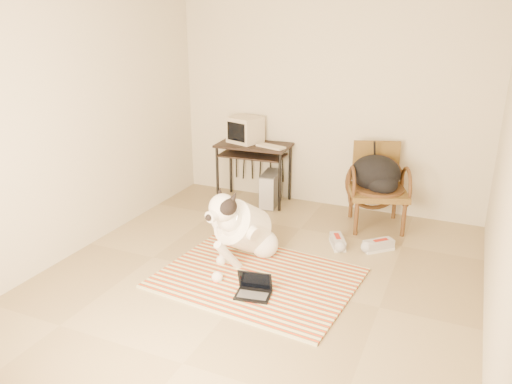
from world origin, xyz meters
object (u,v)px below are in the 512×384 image
Objects in this scene: computer_desk at (253,153)px; pc_tower at (271,189)px; laptop at (254,289)px; rattan_chair at (377,186)px; dog at (243,229)px; backpack at (377,175)px; crt_monitor at (245,130)px.

computer_desk is 1.98× the size of pc_tower.
pc_tower is (-0.72, 2.18, 0.15)m from laptop.
computer_desk is at bearing 175.38° from rattan_chair.
pc_tower is (-0.33, 1.57, -0.12)m from dog.
dog is 1.22× the size of computer_desk.
backpack is at bearing 53.02° from dog.
computer_desk is at bearing -23.18° from crt_monitor.
rattan_chair is (1.06, 1.47, 0.15)m from dog.
crt_monitor reaches higher than dog.
laptop is 2.69m from crt_monitor.
crt_monitor is 0.85m from pc_tower.
dog is 1.74m from computer_desk.
backpack is (1.80, -0.26, -0.32)m from crt_monitor.
crt_monitor is 1.84m from backpack.
rattan_chair is at bearing 54.03° from dog.
backpack is at bearing 71.79° from laptop.
dog is 2.42× the size of pc_tower.
laptop is 2.20m from backpack.
laptop is at bearing -108.21° from backpack.
rattan_chair reaches higher than pc_tower.
crt_monitor is at bearing 156.82° from computer_desk.
crt_monitor is at bearing 116.45° from laptop.
crt_monitor reaches higher than rattan_chair.
computer_desk is at bearing 113.98° from laptop.
crt_monitor reaches higher than pc_tower.
pc_tower reaches higher than laptop.
computer_desk is at bearing 110.27° from dog.
backpack reaches higher than computer_desk.
rattan_chair is at bearing -6.24° from crt_monitor.
laptop is 0.70× the size of pc_tower.
crt_monitor is (-1.13, 2.28, 0.89)m from laptop.
dog is at bearing -126.98° from backpack.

